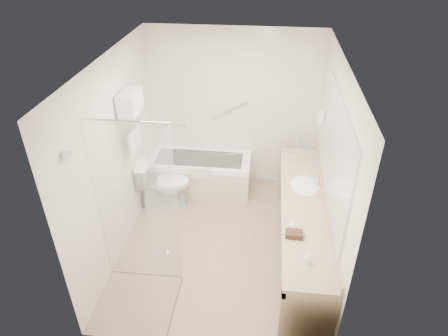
# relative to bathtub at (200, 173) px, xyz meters

# --- Properties ---
(floor) EXTENTS (3.20, 3.20, 0.00)m
(floor) POSITION_rel_bathtub_xyz_m (0.50, -1.24, -0.28)
(floor) COLOR #9E8162
(floor) RESTS_ON ground
(ceiling) EXTENTS (2.60, 3.20, 0.10)m
(ceiling) POSITION_rel_bathtub_xyz_m (0.50, -1.24, 2.22)
(ceiling) COLOR silver
(ceiling) RESTS_ON wall_back
(wall_back) EXTENTS (2.60, 0.10, 2.50)m
(wall_back) POSITION_rel_bathtub_xyz_m (0.50, 0.36, 0.97)
(wall_back) COLOR beige
(wall_back) RESTS_ON ground
(wall_front) EXTENTS (2.60, 0.10, 2.50)m
(wall_front) POSITION_rel_bathtub_xyz_m (0.50, -2.84, 0.97)
(wall_front) COLOR beige
(wall_front) RESTS_ON ground
(wall_left) EXTENTS (0.10, 3.20, 2.50)m
(wall_left) POSITION_rel_bathtub_xyz_m (-0.80, -1.24, 0.97)
(wall_left) COLOR beige
(wall_left) RESTS_ON ground
(wall_right) EXTENTS (0.10, 3.20, 2.50)m
(wall_right) POSITION_rel_bathtub_xyz_m (1.80, -1.24, 0.97)
(wall_right) COLOR beige
(wall_right) RESTS_ON ground
(bathtub) EXTENTS (1.60, 0.73, 0.59)m
(bathtub) POSITION_rel_bathtub_xyz_m (0.00, 0.00, 0.00)
(bathtub) COLOR white
(bathtub) RESTS_ON floor
(grab_bar_short) EXTENTS (0.40, 0.03, 0.03)m
(grab_bar_short) POSITION_rel_bathtub_xyz_m (-0.45, 0.32, 0.67)
(grab_bar_short) COLOR silver
(grab_bar_short) RESTS_ON wall_back
(grab_bar_long) EXTENTS (0.53, 0.03, 0.33)m
(grab_bar_long) POSITION_rel_bathtub_xyz_m (0.45, 0.32, 0.97)
(grab_bar_long) COLOR silver
(grab_bar_long) RESTS_ON wall_back
(shower_enclosure) EXTENTS (0.96, 0.91, 2.11)m
(shower_enclosure) POSITION_rel_bathtub_xyz_m (-0.13, -2.16, 0.79)
(shower_enclosure) COLOR silver
(shower_enclosure) RESTS_ON floor
(towel_shelf) EXTENTS (0.24, 0.55, 0.81)m
(towel_shelf) POSITION_rel_bathtub_xyz_m (-0.67, -0.89, 1.48)
(towel_shelf) COLOR silver
(towel_shelf) RESTS_ON wall_left
(vanity_counter) EXTENTS (0.55, 2.70, 0.95)m
(vanity_counter) POSITION_rel_bathtub_xyz_m (1.52, -1.39, 0.36)
(vanity_counter) COLOR tan
(vanity_counter) RESTS_ON floor
(sink) EXTENTS (0.40, 0.52, 0.14)m
(sink) POSITION_rel_bathtub_xyz_m (1.55, -0.99, 0.54)
(sink) COLOR white
(sink) RESTS_ON vanity_counter
(faucet) EXTENTS (0.03, 0.03, 0.14)m
(faucet) POSITION_rel_bathtub_xyz_m (1.70, -0.99, 0.65)
(faucet) COLOR silver
(faucet) RESTS_ON vanity_counter
(mirror) EXTENTS (0.02, 2.00, 1.20)m
(mirror) POSITION_rel_bathtub_xyz_m (1.79, -1.39, 1.27)
(mirror) COLOR #B4BAC1
(mirror) RESTS_ON wall_right
(hairdryer_unit) EXTENTS (0.08, 0.10, 0.18)m
(hairdryer_unit) POSITION_rel_bathtub_xyz_m (1.75, -0.19, 1.17)
(hairdryer_unit) COLOR white
(hairdryer_unit) RESTS_ON wall_right
(toilet) EXTENTS (0.87, 0.61, 0.78)m
(toilet) POSITION_rel_bathtub_xyz_m (-0.45, -0.54, 0.11)
(toilet) COLOR white
(toilet) RESTS_ON floor
(amenity_basket) EXTENTS (0.19, 0.13, 0.06)m
(amenity_basket) POSITION_rel_bathtub_xyz_m (1.38, -1.98, 0.61)
(amenity_basket) COLOR #412517
(amenity_basket) RESTS_ON vanity_counter
(soap_bottle_a) EXTENTS (0.10, 0.14, 0.06)m
(soap_bottle_a) POSITION_rel_bathtub_xyz_m (1.49, -2.37, 0.60)
(soap_bottle_a) COLOR white
(soap_bottle_a) RESTS_ON vanity_counter
(soap_bottle_b) EXTENTS (0.10, 0.13, 0.09)m
(soap_bottle_b) POSITION_rel_bathtub_xyz_m (1.37, -1.87, 0.62)
(soap_bottle_b) COLOR white
(soap_bottle_b) RESTS_ON vanity_counter
(water_bottle_left) EXTENTS (0.05, 0.05, 0.17)m
(water_bottle_left) POSITION_rel_bathtub_xyz_m (1.37, -0.43, 0.65)
(water_bottle_left) COLOR silver
(water_bottle_left) RESTS_ON vanity_counter
(water_bottle_mid) EXTENTS (0.06, 0.06, 0.20)m
(water_bottle_mid) POSITION_rel_bathtub_xyz_m (1.49, -0.16, 0.67)
(water_bottle_mid) COLOR silver
(water_bottle_mid) RESTS_ON vanity_counter
(water_bottle_right) EXTENTS (0.07, 0.07, 0.22)m
(water_bottle_right) POSITION_rel_bathtub_xyz_m (1.57, -0.36, 0.68)
(water_bottle_right) COLOR silver
(water_bottle_right) RESTS_ON vanity_counter
(drinking_glass_near) EXTENTS (0.09, 0.09, 0.10)m
(drinking_glass_near) POSITION_rel_bathtub_xyz_m (1.50, -0.36, 0.63)
(drinking_glass_near) COLOR silver
(drinking_glass_near) RESTS_ON vanity_counter
(drinking_glass_far) EXTENTS (0.08, 0.08, 0.09)m
(drinking_glass_far) POSITION_rel_bathtub_xyz_m (1.43, -1.15, 0.62)
(drinking_glass_far) COLOR silver
(drinking_glass_far) RESTS_ON vanity_counter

